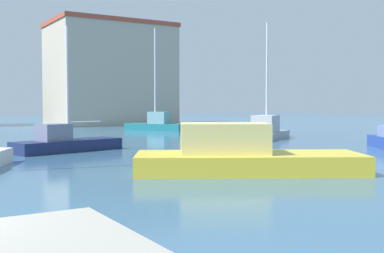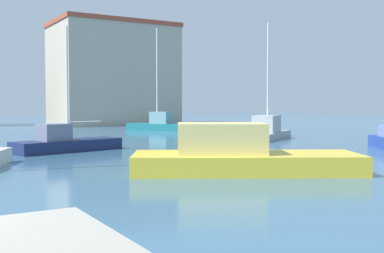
# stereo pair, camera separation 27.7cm
# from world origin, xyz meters

# --- Properties ---
(water) EXTENTS (160.00, 160.00, 0.00)m
(water) POSITION_xyz_m (15.00, 20.00, 0.00)
(water) COLOR #38607F
(water) RESTS_ON ground
(sailboat_navy_outer_mooring) EXTENTS (5.98, 3.17, 6.48)m
(sailboat_navy_outer_mooring) POSITION_xyz_m (7.98, 16.81, 0.49)
(sailboat_navy_outer_mooring) COLOR #19234C
(sailboat_navy_outer_mooring) RESTS_ON water
(motorboat_yellow_mid_harbor) EXTENTS (8.36, 6.40, 1.78)m
(motorboat_yellow_mid_harbor) POSITION_xyz_m (11.08, 5.96, 0.61)
(motorboat_yellow_mid_harbor) COLOR gold
(motorboat_yellow_mid_harbor) RESTS_ON water
(sailboat_teal_distant_north) EXTENTS (4.74, 5.68, 9.43)m
(sailboat_teal_distant_north) POSITION_xyz_m (21.09, 31.87, 0.64)
(sailboat_teal_distant_north) COLOR #1E707A
(sailboat_teal_distant_north) RESTS_ON water
(sailboat_grey_inner_mooring) EXTENTS (6.37, 5.20, 8.11)m
(sailboat_grey_inner_mooring) POSITION_xyz_m (22.63, 18.16, 0.62)
(sailboat_grey_inner_mooring) COLOR gray
(sailboat_grey_inner_mooring) RESTS_ON water
(waterfront_apartments) EXTENTS (13.96, 9.86, 12.12)m
(waterfront_apartments) POSITION_xyz_m (22.66, 46.88, 6.07)
(waterfront_apartments) COLOR #B2A893
(waterfront_apartments) RESTS_ON ground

